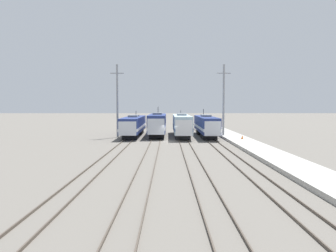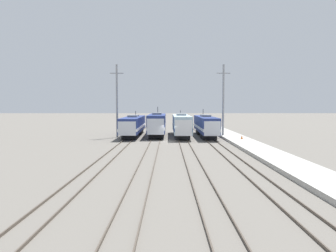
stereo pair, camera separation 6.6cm
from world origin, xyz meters
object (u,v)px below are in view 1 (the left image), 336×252
object	(u,v)px
locomotive_far_right	(205,125)
catenary_tower_left	(116,100)
traffic_cone	(241,137)
catenary_tower_right	(222,100)
locomotive_far_left	(132,125)
locomotive_center_left	(156,124)
locomotive_center_right	(180,125)

from	to	relation	value
locomotive_far_right	catenary_tower_left	world-z (taller)	catenary_tower_left
traffic_cone	catenary_tower_right	bearing A→B (deg)	105.19
locomotive_far_right	traffic_cone	world-z (taller)	locomotive_far_right
catenary_tower_left	traffic_cone	size ratio (longest dim) A/B	22.05
locomotive_far_right	catenary_tower_left	bearing A→B (deg)	-175.24
locomotive_far_left	locomotive_far_right	xyz separation A→B (m)	(13.40, -1.17, 0.04)
locomotive_far_left	catenary_tower_right	bearing A→B (deg)	-8.71
locomotive_center_left	locomotive_center_right	distance (m)	4.54
locomotive_center_right	locomotive_far_right	xyz separation A→B (m)	(4.47, -0.15, -0.11)
locomotive_center_right	locomotive_far_right	world-z (taller)	locomotive_far_right
locomotive_far_right	locomotive_center_right	bearing A→B (deg)	178.12
locomotive_center_right	catenary_tower_left	size ratio (longest dim) A/B	1.44
locomotive_far_left	traffic_cone	bearing A→B (deg)	-27.15
locomotive_center_right	catenary_tower_left	distance (m)	12.45
locomotive_far_right	traffic_cone	size ratio (longest dim) A/B	31.94
locomotive_far_left	locomotive_far_right	bearing A→B (deg)	-4.99
catenary_tower_right	traffic_cone	xyz separation A→B (m)	(1.85, -6.82, -5.95)
locomotive_far_left	locomotive_center_right	world-z (taller)	locomotive_center_right
locomotive_center_left	traffic_cone	bearing A→B (deg)	-33.53
locomotive_center_left	catenary_tower_right	size ratio (longest dim) A/B	1.25
locomotive_center_right	catenary_tower_right	bearing A→B (deg)	-11.31
locomotive_center_left	catenary_tower_left	world-z (taller)	catenary_tower_left
locomotive_center_right	traffic_cone	xyz separation A→B (m)	(9.25, -8.30, -1.48)
locomotive_center_left	traffic_cone	xyz separation A→B (m)	(13.72, -9.09, -1.54)
locomotive_center_left	traffic_cone	world-z (taller)	locomotive_center_left
locomotive_far_left	locomotive_center_right	size ratio (longest dim) A/B	1.06
locomotive_far_right	catenary_tower_right	bearing A→B (deg)	-24.45
locomotive_center_right	catenary_tower_left	xyz separation A→B (m)	(-11.53, -1.48, 4.47)
catenary_tower_left	catenary_tower_right	size ratio (longest dim) A/B	1.00
locomotive_center_right	traffic_cone	size ratio (longest dim) A/B	31.82
catenary_tower_right	traffic_cone	bearing A→B (deg)	-74.81
catenary_tower_left	locomotive_center_right	bearing A→B (deg)	7.31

